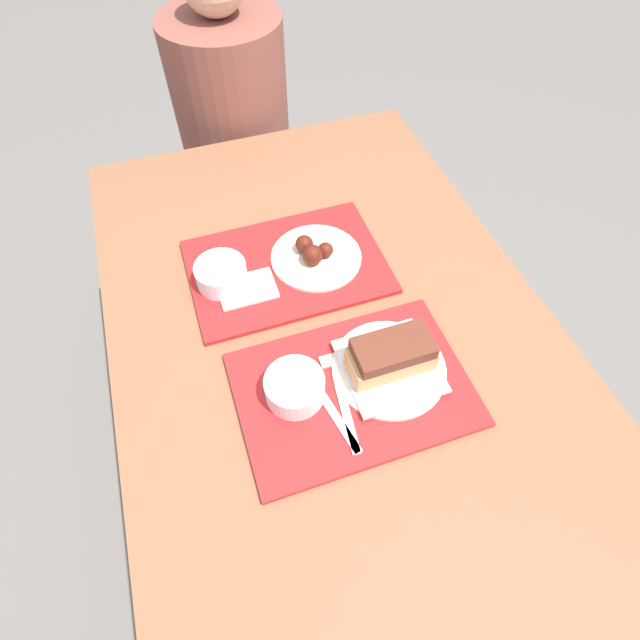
{
  "coord_description": "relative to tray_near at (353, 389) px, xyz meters",
  "views": [
    {
      "loc": [
        -0.23,
        -0.58,
        1.64
      ],
      "look_at": [
        -0.03,
        0.0,
        0.81
      ],
      "focal_mm": 28.0,
      "sensor_mm": 36.0,
      "label": 1
    }
  ],
  "objects": [
    {
      "name": "ground_plane",
      "position": [
        0.02,
        0.15,
        -0.77
      ],
      "size": [
        12.0,
        12.0,
        0.0
      ],
      "primitive_type": "plane",
      "color": "#605B56"
    },
    {
      "name": "picnic_table",
      "position": [
        0.02,
        0.15,
        -0.1
      ],
      "size": [
        0.94,
        1.48,
        0.77
      ],
      "color": "brown",
      "rests_on": "ground_plane"
    },
    {
      "name": "picnic_bench_far",
      "position": [
        0.02,
        1.11,
        -0.38
      ],
      "size": [
        0.89,
        0.28,
        0.46
      ],
      "color": "brown",
      "rests_on": "ground_plane"
    },
    {
      "name": "tray_near",
      "position": [
        0.0,
        0.0,
        0.0
      ],
      "size": [
        0.45,
        0.32,
        0.01
      ],
      "color": "red",
      "rests_on": "picnic_table"
    },
    {
      "name": "tray_far",
      "position": [
        -0.03,
        0.35,
        0.0
      ],
      "size": [
        0.45,
        0.32,
        0.01
      ],
      "color": "red",
      "rests_on": "picnic_table"
    },
    {
      "name": "bowl_coleslaw_near",
      "position": [
        -0.11,
        0.02,
        0.04
      ],
      "size": [
        0.12,
        0.12,
        0.05
      ],
      "color": "silver",
      "rests_on": "tray_near"
    },
    {
      "name": "brisket_sandwich_plate",
      "position": [
        0.08,
        0.02,
        0.04
      ],
      "size": [
        0.23,
        0.23,
        0.09
      ],
      "color": "beige",
      "rests_on": "tray_near"
    },
    {
      "name": "plastic_fork_near",
      "position": [
        -0.05,
        -0.05,
        0.01
      ],
      "size": [
        0.05,
        0.17,
        0.0
      ],
      "color": "white",
      "rests_on": "tray_near"
    },
    {
      "name": "plastic_knife_near",
      "position": [
        -0.03,
        -0.05,
        0.01
      ],
      "size": [
        0.04,
        0.17,
        0.0
      ],
      "color": "white",
      "rests_on": "tray_near"
    },
    {
      "name": "condiment_packet",
      "position": [
        -0.03,
        0.07,
        0.01
      ],
      "size": [
        0.04,
        0.03,
        0.01
      ],
      "color": "#A59E93",
      "rests_on": "tray_near"
    },
    {
      "name": "bowl_coleslaw_far",
      "position": [
        -0.18,
        0.35,
        0.04
      ],
      "size": [
        0.12,
        0.12,
        0.05
      ],
      "color": "silver",
      "rests_on": "tray_far"
    },
    {
      "name": "wings_plate_far",
      "position": [
        0.04,
        0.35,
        0.02
      ],
      "size": [
        0.21,
        0.21,
        0.06
      ],
      "color": "beige",
      "rests_on": "tray_far"
    },
    {
      "name": "napkin_far",
      "position": [
        -0.14,
        0.31,
        0.01
      ],
      "size": [
        0.13,
        0.09,
        0.01
      ],
      "color": "white",
      "rests_on": "tray_far"
    },
    {
      "name": "person_seated_across",
      "position": [
        0.0,
        1.11,
        -0.01
      ],
      "size": [
        0.37,
        0.37,
        0.73
      ],
      "color": "brown",
      "rests_on": "picnic_bench_far"
    }
  ]
}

